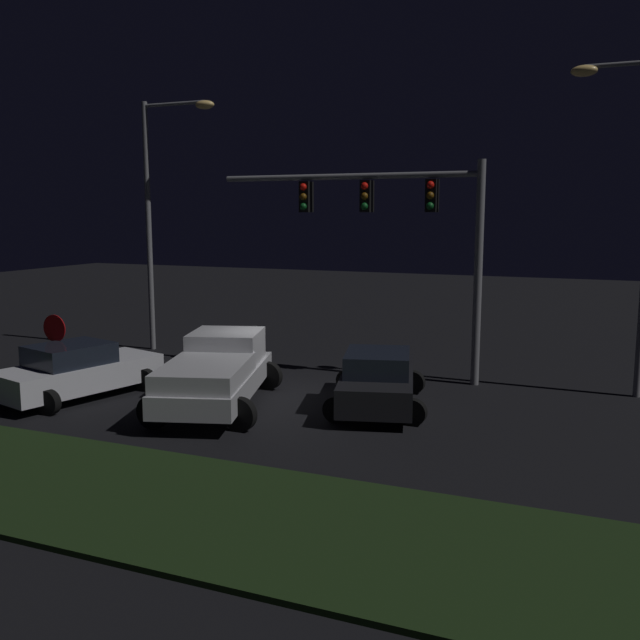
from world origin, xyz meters
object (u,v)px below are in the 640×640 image
Objects in this scene: traffic_signal_gantry at (397,216)px; street_lamp_left at (161,197)px; pickup_truck at (218,368)px; car_sedan at (378,380)px; street_lamp_right at (634,192)px; car_sedan_far at (77,371)px; stop_sign at (55,339)px.

street_lamp_left is (-9.03, 0.92, 0.67)m from traffic_signal_gantry.
car_sedan is (3.92, 1.41, -0.26)m from pickup_truck.
street_lamp_right is (6.42, 0.33, 0.66)m from traffic_signal_gantry.
traffic_signal_gantry is (7.32, 5.63, 4.16)m from car_sedan_far.
street_lamp_right is at bearing -79.10° from pickup_truck.
street_lamp_left is (-9.60, 4.37, 4.83)m from car_sedan.
traffic_signal_gantry is at bearing -37.42° from car_sedan_far.
car_sedan_far is at bearing -8.20° from stop_sign.
car_sedan_far is at bearing 83.96° from pickup_truck.
street_lamp_right reaches higher than traffic_signal_gantry.
street_lamp_right is 16.18m from stop_sign.
street_lamp_left reaches higher than stop_sign.
street_lamp_left is 15.46m from street_lamp_right.
stop_sign is at bearing -145.89° from traffic_signal_gantry.
car_sedan_far is 0.57× the size of traffic_signal_gantry.
street_lamp_left reaches higher than car_sedan.
traffic_signal_gantry reaches higher than car_sedan.
car_sedan_far is at bearing -156.58° from street_lamp_right.
street_lamp_right reaches higher than street_lamp_left.
pickup_truck is 1.22× the size of car_sedan_far.
street_lamp_left is at bearing 97.95° from stop_sign.
car_sedan is 0.53× the size of street_lamp_left.
car_sedan_far is 1.16m from stop_sign.
pickup_truck is 1.22× the size of car_sedan.
stop_sign is at bearing 96.83° from car_sedan_far.
traffic_signal_gantry is at bearing -177.10° from street_lamp_right.
traffic_signal_gantry reaches higher than stop_sign.
car_sedan_far is at bearing -142.46° from traffic_signal_gantry.
stop_sign reaches higher than car_sedan_far.
pickup_truck is 4.17m from car_sedan.
street_lamp_right reaches higher than pickup_truck.
car_sedan is at bearing -80.65° from traffic_signal_gantry.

